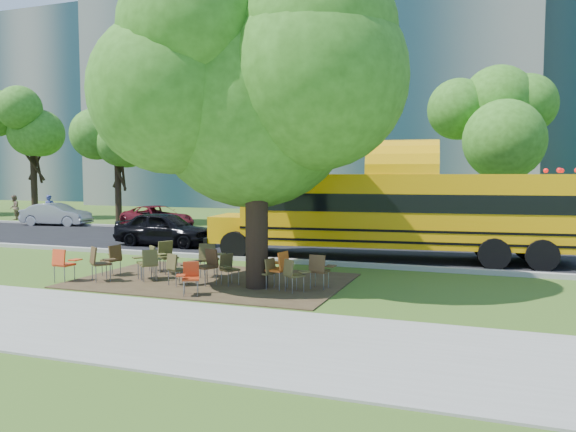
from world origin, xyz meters
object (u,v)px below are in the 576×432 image
at_px(chair_11, 210,256).
at_px(pedestrian_b, 14,207).
at_px(chair_4, 176,266).
at_px(chair_13, 320,268).
at_px(chair_0, 63,262).
at_px(chair_3, 148,259).
at_px(school_bus, 399,211).
at_px(chair_8, 113,257).
at_px(chair_9, 158,255).
at_px(main_tree, 256,66).
at_px(chair_14, 279,266).
at_px(bg_car_silver, 56,215).
at_px(chair_1, 99,260).
at_px(chair_6, 267,270).
at_px(chair_2, 150,262).
at_px(black_car, 165,229).
at_px(chair_7, 293,272).
at_px(chair_10, 167,254).
at_px(pedestrian_a, 50,209).
at_px(bg_car_red, 157,218).
at_px(chair_12, 228,266).
at_px(chair_15, 207,263).

bearing_deg(chair_11, pedestrian_b, 134.55).
bearing_deg(chair_4, chair_13, 37.45).
relative_size(chair_0, chair_3, 0.97).
xyz_separation_m(school_bus, chair_0, (-7.64, -6.78, -1.09)).
height_order(chair_8, chair_9, chair_8).
bearing_deg(main_tree, chair_14, 9.25).
relative_size(chair_14, bg_car_silver, 0.25).
xyz_separation_m(chair_1, chair_6, (4.46, 0.68, -0.10)).
bearing_deg(chair_2, black_car, 73.25).
relative_size(chair_1, chair_7, 1.15).
height_order(chair_10, pedestrian_a, pedestrian_a).
xyz_separation_m(chair_6, chair_13, (1.24, 0.37, 0.06)).
bearing_deg(chair_9, chair_2, 157.25).
bearing_deg(chair_8, main_tree, -79.19).
distance_m(bg_car_red, pedestrian_a, 7.97).
xyz_separation_m(chair_3, pedestrian_b, (-19.14, 14.09, 0.20)).
xyz_separation_m(chair_2, chair_14, (3.55, 0.24, 0.05)).
bearing_deg(pedestrian_a, bg_car_red, -65.64).
height_order(chair_1, chair_14, chair_14).
relative_size(chair_1, chair_13, 1.07).
height_order(chair_2, chair_7, chair_2).
distance_m(main_tree, pedestrian_b, 26.79).
bearing_deg(chair_9, chair_0, 98.13).
bearing_deg(chair_0, chair_1, 23.05).
relative_size(chair_1, chair_10, 1.01).
distance_m(chair_12, bg_car_red, 15.04).
height_order(chair_0, chair_11, chair_11).
bearing_deg(chair_0, pedestrian_a, 136.62).
xyz_separation_m(chair_9, black_car, (-2.96, 5.09, 0.17)).
distance_m(chair_9, chair_11, 1.91).
xyz_separation_m(chair_7, chair_13, (0.48, 0.60, 0.04)).
height_order(chair_6, chair_8, chair_8).
relative_size(chair_9, bg_car_silver, 0.22).
height_order(school_bus, bg_car_silver, school_bus).
bearing_deg(chair_3, chair_1, 73.94).
height_order(main_tree, chair_6, main_tree).
bearing_deg(chair_13, pedestrian_b, 153.29).
bearing_deg(chair_6, chair_3, 106.76).
height_order(chair_4, chair_6, chair_4).
bearing_deg(main_tree, chair_8, 177.84).
xyz_separation_m(main_tree, chair_2, (-2.98, -0.15, -4.88)).
height_order(chair_9, bg_car_red, bg_car_red).
bearing_deg(chair_15, school_bus, -101.66).
bearing_deg(chair_2, chair_10, 54.29).
xyz_separation_m(chair_7, pedestrian_a, (-19.33, 13.00, 0.32)).
distance_m(chair_1, chair_12, 3.45).
distance_m(chair_2, chair_9, 1.47).
relative_size(main_tree, chair_12, 11.20).
bearing_deg(main_tree, pedestrian_b, 147.67).
bearing_deg(chair_6, black_car, 64.63).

